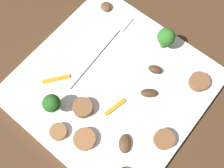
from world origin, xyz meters
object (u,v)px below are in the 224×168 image
object	(u,v)px
sausage_slice_4	(83,108)
pepper_strip_0	(56,79)
fork	(105,45)
broccoli_floret_1	(52,103)
mushroom_0	(155,69)
sausage_slice_2	(164,139)
sausage_slice_3	(59,132)
pepper_strip_1	(115,107)
mushroom_2	(149,93)
mushroom_4	(106,7)
sausage_slice_1	(85,139)
mushroom_1	(125,144)
plate	(112,85)
broccoli_floret_0	(166,37)
sausage_slice_0	(199,82)

from	to	relation	value
sausage_slice_4	pepper_strip_0	bearing A→B (deg)	81.87
fork	sausage_slice_4	world-z (taller)	sausage_slice_4
broccoli_floret_1	mushroom_0	world-z (taller)	broccoli_floret_1
mushroom_0	sausage_slice_2	bearing A→B (deg)	-137.48
sausage_slice_3	pepper_strip_1	distance (m)	0.10
sausage_slice_2	sausage_slice_4	bearing A→B (deg)	107.82
sausage_slice_3	broccoli_floret_1	bearing A→B (deg)	52.05
fork	mushroom_0	distance (m)	0.10
sausage_slice_2	mushroom_2	size ratio (longest dim) A/B	1.14
sausage_slice_4	mushroom_4	xyz separation A→B (m)	(0.18, 0.10, -0.00)
fork	sausage_slice_1	bearing A→B (deg)	-153.90
mushroom_1	pepper_strip_1	world-z (taller)	mushroom_1
pepper_strip_0	plate	bearing A→B (deg)	-55.79
mushroom_1	mushroom_4	world-z (taller)	same
broccoli_floret_0	pepper_strip_0	size ratio (longest dim) A/B	0.97
mushroom_1	sausage_slice_4	bearing A→B (deg)	89.08
sausage_slice_2	mushroom_4	size ratio (longest dim) A/B	1.50
mushroom_0	mushroom_2	world-z (taller)	mushroom_0
sausage_slice_2	sausage_slice_4	world-z (taller)	sausage_slice_4
broccoli_floret_0	pepper_strip_1	world-z (taller)	broccoli_floret_0
plate	fork	world-z (taller)	fork
fork	sausage_slice_0	distance (m)	0.18
mushroom_4	pepper_strip_1	size ratio (longest dim) A/B	0.53
mushroom_0	sausage_slice_3	bearing A→B (deg)	163.38
pepper_strip_1	fork	bearing A→B (deg)	47.65
fork	pepper_strip_0	distance (m)	0.11
sausage_slice_0	sausage_slice_4	bearing A→B (deg)	142.62
broccoli_floret_1	pepper_strip_1	world-z (taller)	broccoli_floret_1
fork	broccoli_floret_1	bearing A→B (deg)	-178.13
fork	sausage_slice_4	xyz separation A→B (m)	(-0.11, -0.05, 0.01)
pepper_strip_0	pepper_strip_1	size ratio (longest dim) A/B	1.17
plate	sausage_slice_4	xyz separation A→B (m)	(-0.06, 0.01, 0.01)
mushroom_1	mushroom_4	distance (m)	0.26
sausage_slice_0	mushroom_0	world-z (taller)	same
broccoli_floret_0	mushroom_0	distance (m)	0.06
plate	broccoli_floret_1	distance (m)	0.11
fork	sausage_slice_2	xyz separation A→B (m)	(-0.07, -0.18, 0.00)
sausage_slice_1	mushroom_0	world-z (taller)	same
pepper_strip_0	mushroom_4	bearing A→B (deg)	9.58
mushroom_2	sausage_slice_4	bearing A→B (deg)	142.85
plate	pepper_strip_0	size ratio (longest dim) A/B	6.23
mushroom_0	pepper_strip_0	xyz separation A→B (m)	(-0.12, 0.12, -0.00)
mushroom_2	mushroom_4	distance (m)	0.19
plate	sausage_slice_3	distance (m)	0.12
plate	mushroom_2	xyz separation A→B (m)	(0.03, -0.06, 0.01)
mushroom_0	pepper_strip_1	bearing A→B (deg)	172.89
broccoli_floret_0	sausage_slice_4	distance (m)	0.19
pepper_strip_1	sausage_slice_2	bearing A→B (deg)	-85.66
sausage_slice_3	sausage_slice_4	xyz separation A→B (m)	(0.05, -0.00, 0.00)
broccoli_floret_0	sausage_slice_0	distance (m)	0.09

